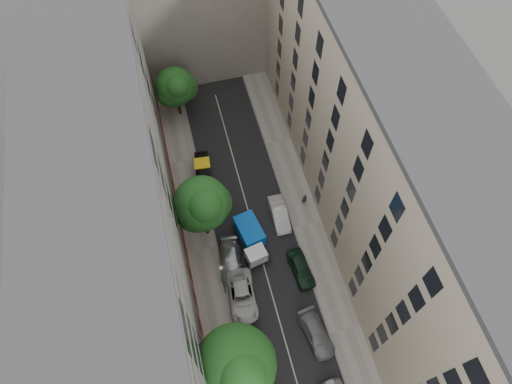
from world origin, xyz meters
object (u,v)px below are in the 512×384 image
object	(u,v)px
car_left_4	(216,196)
tree_far	(176,88)
tarp_truck	(251,238)
tree_mid	(203,205)
car_left_2	(242,296)
lamp_post	(223,278)
car_left_1	(257,357)
car_left_3	(231,261)
pedestrian	(305,199)
car_right_2	(301,268)
car_right_3	(279,214)
tree_near	(238,367)
car_left_5	(203,169)
car_right_1	(316,334)

from	to	relation	value
car_left_4	tree_far	xyz separation A→B (m)	(-1.63, 12.44, 3.82)
tarp_truck	tree_mid	size ratio (longest dim) A/B	0.62
car_left_2	lamp_post	bearing A→B (deg)	150.78
car_left_1	tree_mid	bearing A→B (deg)	106.00
car_left_4	tree_far	bearing A→B (deg)	93.03
car_left_3	pedestrian	bearing A→B (deg)	36.28
car_right_2	car_right_3	bearing A→B (deg)	88.98
tarp_truck	car_left_4	xyz separation A→B (m)	(-2.28, 5.98, -0.64)
car_left_2	tree_near	world-z (taller)	tree_near
tarp_truck	car_left_2	size ratio (longest dim) A/B	1.02
lamp_post	car_right_2	bearing A→B (deg)	2.11
tarp_truck	car_right_3	bearing A→B (deg)	20.76
car_left_3	car_left_5	world-z (taller)	car_left_5
car_left_4	car_left_2	bearing A→B (deg)	-94.02
car_left_4	car_left_5	size ratio (longest dim) A/B	0.88
car_right_1	tree_mid	bearing A→B (deg)	111.13
lamp_post	car_left_1	bearing A→B (deg)	-77.72
car_left_4	car_right_2	size ratio (longest dim) A/B	0.90
tarp_truck	pedestrian	distance (m)	7.23
car_left_1	car_right_2	xyz separation A→B (m)	(6.11, 6.80, 0.03)
lamp_post	pedestrian	distance (m)	12.96
car_left_4	car_left_5	xyz separation A→B (m)	(-0.72, 3.60, 0.07)
car_left_4	tree_far	size ratio (longest dim) A/B	0.57
car_left_1	pedestrian	distance (m)	16.44
tarp_truck	car_left_4	distance (m)	6.43
car_right_1	tree_near	world-z (taller)	tree_near
car_right_1	tree_mid	xyz separation A→B (m)	(-7.30, 12.40, 5.27)
car_right_2	car_right_1	bearing A→B (deg)	-99.37
car_left_5	car_right_2	distance (m)	15.25
tarp_truck	car_right_2	xyz separation A→B (m)	(3.91, -4.02, -0.57)
car_left_4	car_right_1	world-z (taller)	car_right_1
car_left_1	tree_far	world-z (taller)	tree_far
car_left_5	tree_mid	size ratio (longest dim) A/B	0.50
tarp_truck	tree_far	size ratio (longest dim) A/B	0.81
car_left_3	car_right_1	xyz separation A→B (m)	(5.86, -8.60, -0.02)
car_right_2	pedestrian	xyz separation A→B (m)	(2.59, 7.15, 0.18)
car_left_4	tree_near	bearing A→B (deg)	-100.07
car_left_3	tree_near	bearing A→B (deg)	-90.34
car_left_2	lamp_post	world-z (taller)	lamp_post
car_right_2	tree_near	size ratio (longest dim) A/B	0.43
car_left_2	car_right_2	size ratio (longest dim) A/B	1.24
car_right_3	tree_mid	world-z (taller)	tree_mid
tarp_truck	lamp_post	bearing A→B (deg)	-141.23
pedestrian	car_right_2	bearing A→B (deg)	69.75
car_left_1	car_right_2	size ratio (longest dim) A/B	0.99
car_left_3	car_left_4	xyz separation A→B (m)	(0.18, 7.60, -0.05)
car_right_2	car_left_5	bearing A→B (deg)	112.25
car_right_2	tree_near	bearing A→B (deg)	-138.98
car_left_2	tree_near	xyz separation A→B (m)	(-1.88, -6.99, 5.97)
tarp_truck	car_left_4	world-z (taller)	tarp_truck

